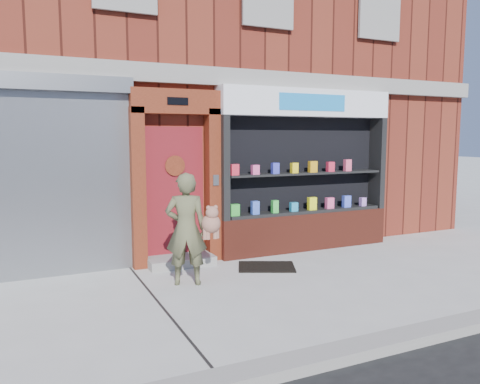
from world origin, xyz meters
TOP-DOWN VIEW (x-y plane):
  - ground at (0.00, 0.00)m, footprint 80.00×80.00m
  - curb at (0.00, -2.15)m, footprint 60.00×0.30m
  - building at (-0.00, 5.99)m, footprint 12.00×8.16m
  - shutter_bay at (-3.00, 1.93)m, footprint 3.10×0.30m
  - red_door_bay at (-0.75, 1.86)m, footprint 1.52×0.58m
  - pharmacy_bay at (1.75, 1.81)m, footprint 3.50×0.41m
  - woman at (-0.95, 0.69)m, footprint 0.81×0.59m
  - doormat at (0.49, 0.98)m, footprint 1.09×0.96m

SIDE VIEW (x-z plane):
  - ground at x=0.00m, z-range 0.00..0.00m
  - doormat at x=0.49m, z-range 0.00..0.02m
  - curb at x=0.00m, z-range 0.00..0.12m
  - woman at x=-0.95m, z-range 0.01..1.64m
  - pharmacy_bay at x=1.75m, z-range -0.13..2.87m
  - red_door_bay at x=-0.75m, z-range 0.01..2.91m
  - shutter_bay at x=-3.00m, z-range 0.20..3.24m
  - building at x=0.00m, z-range 0.00..8.00m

